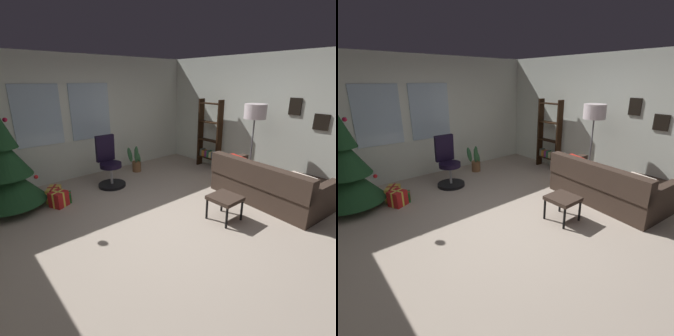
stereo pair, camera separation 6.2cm
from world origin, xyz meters
TOP-DOWN VIEW (x-y plane):
  - ground_plane at (0.00, 0.00)m, footprint 5.48×5.86m
  - wall_back_with_windows at (-0.02, 2.98)m, footprint 5.48×0.12m
  - wall_right_with_frames at (2.79, -0.00)m, footprint 0.12×5.86m
  - couch at (1.99, -0.62)m, footprint 1.72×2.10m
  - footstool at (0.70, -0.44)m, footprint 0.44×0.45m
  - holiday_tree at (-1.77, 2.08)m, footprint 1.09×1.09m
  - gift_box_red at (-1.13, 1.74)m, footprint 0.33×0.33m
  - gift_box_green at (-1.05, 1.86)m, footprint 0.40×0.32m
  - gift_box_gold at (-1.12, 2.02)m, footprint 0.34×0.37m
  - office_chair at (0.02, 2.00)m, footprint 0.56×0.56m
  - bookshelf at (2.53, 1.48)m, footprint 0.18×0.64m
  - floor_lamp at (2.18, 0.09)m, footprint 0.42×0.42m
  - potted_plant at (0.92, 2.38)m, footprint 0.30×0.34m

SIDE VIEW (x-z plane):
  - ground_plane at x=0.00m, z-range -0.10..0.00m
  - gift_box_green at x=-1.05m, z-range 0.00..0.17m
  - gift_box_gold at x=-1.12m, z-range 0.00..0.26m
  - gift_box_red at x=-1.13m, z-range 0.00..0.27m
  - couch at x=1.99m, z-range -0.12..0.65m
  - potted_plant at x=0.92m, z-range -0.05..0.60m
  - footstool at x=0.70m, z-range 0.14..0.54m
  - office_chair at x=0.02m, z-range -0.12..0.94m
  - holiday_tree at x=-1.77m, z-range -0.34..1.79m
  - bookshelf at x=2.53m, z-range -0.10..1.59m
  - wall_right_with_frames at x=2.79m, z-range 0.00..2.64m
  - wall_back_with_windows at x=-0.02m, z-range 0.01..2.64m
  - floor_lamp at x=2.18m, z-range 0.62..2.30m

